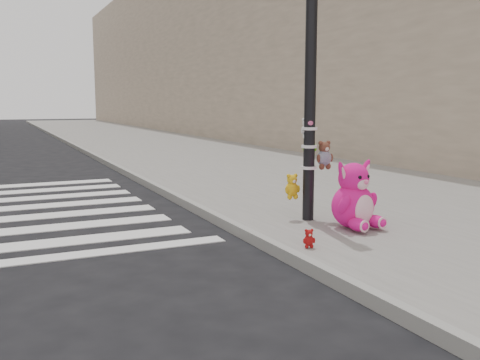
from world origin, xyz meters
name	(u,v)px	position (x,y,z in m)	size (l,w,h in m)	color
ground	(172,297)	(0.00, 0.00, 0.00)	(120.00, 120.00, 0.00)	black
sidewalk_near	(230,161)	(5.00, 10.00, 0.07)	(7.00, 80.00, 0.14)	slate
curb_edge	(115,167)	(1.55, 10.00, 0.07)	(0.12, 80.00, 0.15)	gray
bld_near	(250,38)	(10.50, 20.00, 5.00)	(5.00, 60.00, 10.00)	#BCA790
signal_pole	(311,102)	(2.62, 1.81, 1.81)	(0.68, 0.48, 4.00)	black
pink_bunny	(355,200)	(2.88, 1.09, 0.52)	(0.67, 0.75, 0.93)	#EF1488
red_teddy	(309,238)	(1.80, 0.50, 0.25)	(0.15, 0.11, 0.22)	#A21011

